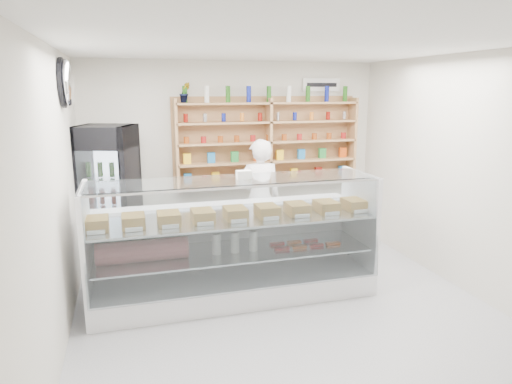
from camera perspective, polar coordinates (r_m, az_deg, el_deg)
name	(u,v)px	position (r m, az deg, el deg)	size (l,w,h in m)	color
room	(291,187)	(4.67, 4.37, 0.57)	(5.00, 5.00, 5.00)	#AFAFB4
display_counter	(234,265)	(5.39, -2.78, -9.07)	(3.24, 0.97, 1.41)	white
shop_worker	(259,198)	(6.53, 0.43, -0.82)	(0.62, 0.41, 1.71)	white
drinks_cooler	(110,198)	(6.38, -17.83, -0.69)	(0.87, 0.86, 1.93)	black
wall_shelving	(269,142)	(6.99, 1.59, 6.25)	(2.84, 0.28, 1.33)	#A2794C
potted_plant	(185,93)	(6.68, -8.89, 12.19)	(0.16, 0.13, 0.28)	#1E6626
security_mirror	(67,83)	(5.51, -22.50, 12.50)	(0.15, 0.50, 0.50)	silver
wall_sign	(321,85)	(7.39, 8.17, 13.12)	(0.62, 0.03, 0.20)	white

